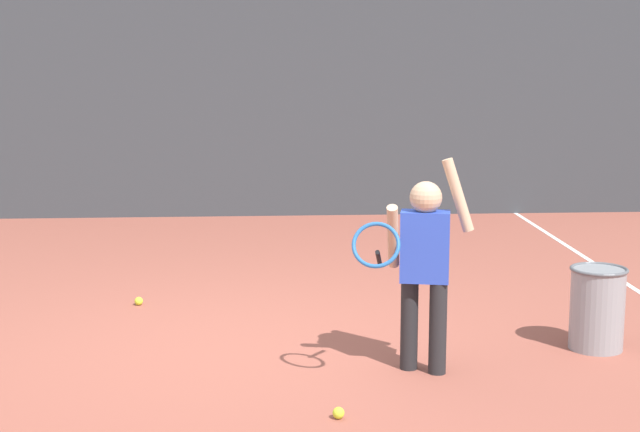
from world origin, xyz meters
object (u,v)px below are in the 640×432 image
ball_hopper (597,307)px  tennis_ball_4 (139,301)px  tennis_player (423,259)px  tennis_ball_0 (338,413)px

ball_hopper → tennis_ball_4: ball_hopper is taller
tennis_player → ball_hopper: size_ratio=2.40×
tennis_player → tennis_ball_4: tennis_player is taller
ball_hopper → tennis_ball_4: size_ratio=8.52×
ball_hopper → tennis_ball_0: (-1.84, -1.14, -0.26)m
tennis_ball_0 → tennis_ball_4: size_ratio=1.00×
tennis_player → ball_hopper: (1.26, 0.39, -0.44)m
tennis_ball_0 → tennis_ball_4: bearing=119.2°
tennis_player → tennis_ball_4: (-1.96, 1.72, -0.69)m
tennis_player → ball_hopper: bearing=28.9°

